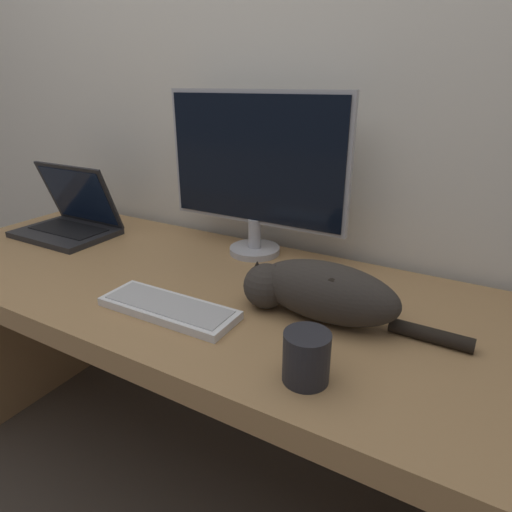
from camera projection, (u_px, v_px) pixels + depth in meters
name	position (u px, v px, depth m)	size (l,w,h in m)	color
wall_back	(254.00, 74.00, 1.35)	(6.40, 0.06, 2.60)	silver
desk	(185.00, 321.00, 1.27)	(1.76, 0.72, 0.76)	#A37A4C
monitor	(255.00, 168.00, 1.28)	(0.59, 0.16, 0.50)	#B2B2B7
laptop	(70.00, 221.00, 1.54)	(0.34, 0.24, 0.25)	#232326
external_keyboard	(168.00, 308.00, 1.02)	(0.35, 0.12, 0.02)	white
cat	(319.00, 290.00, 0.98)	(0.52, 0.14, 0.14)	#332D28
coffee_mug	(306.00, 357.00, 0.78)	(0.09, 0.09, 0.10)	#232328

